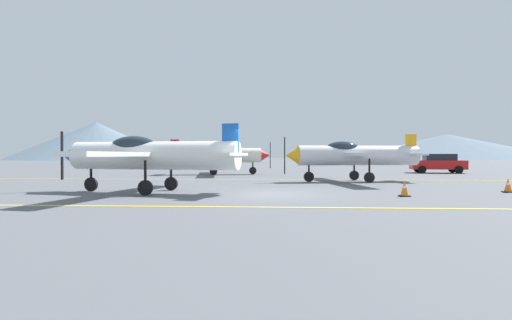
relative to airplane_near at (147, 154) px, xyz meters
The scene contains 11 objects.
ground_plane 5.15m from the airplane_near, ahead, with size 400.00×400.00×0.00m, color #54565B.
apron_line_near 6.74m from the airplane_near, 41.64° to the right, with size 80.00×0.16×0.01m, color yellow.
apron_line_far 10.01m from the airplane_near, 60.29° to the left, with size 80.00×0.16×0.01m, color yellow.
airplane_near is the anchor object (origin of this frame).
airplane_mid 12.00m from the airplane_near, 37.40° to the left, with size 7.99×9.13×2.73m.
airplane_far 15.27m from the airplane_near, 87.52° to the left, with size 7.98×9.14×2.73m.
car_sedan 26.56m from the airplane_near, 45.11° to the left, with size 4.50×2.45×1.62m.
traffic_cone_front 14.70m from the airplane_near, ahead, with size 0.36×0.36×0.59m.
traffic_cone_side 10.05m from the airplane_near, ahead, with size 0.36×0.36×0.59m.
hill_left 132.12m from the airplane_near, 116.13° to the left, with size 56.95×56.95×12.87m, color slate.
hill_centerleft 175.21m from the airplane_near, 64.33° to the left, with size 85.95×85.95×10.41m, color slate.
Camera 1 is at (0.47, -15.53, 1.51)m, focal length 28.04 mm.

